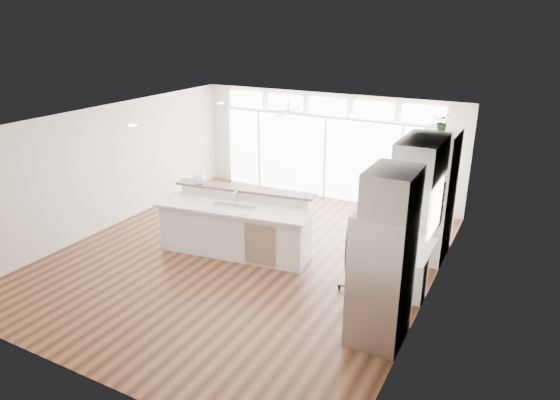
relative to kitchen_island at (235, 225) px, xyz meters
The scene contains 24 objects.
floor 0.67m from the kitchen_island, ahead, with size 7.00×8.00×0.02m, color #402213.
ceiling 2.10m from the kitchen_island, ahead, with size 7.00×8.00×0.02m, color white.
wall_back 4.06m from the kitchen_island, 86.40° to the left, with size 7.00×0.04×2.70m, color beige.
wall_front 4.09m from the kitchen_island, 86.44° to the right, with size 7.00×0.04×2.70m, color beige.
wall_left 3.33m from the kitchen_island, behind, with size 0.04×8.00×2.70m, color beige.
wall_right 3.82m from the kitchen_island, ahead, with size 0.04×8.00×2.70m, color beige.
glass_wall 3.95m from the kitchen_island, 86.35° to the left, with size 5.80×0.06×2.08m, color white.
transom_row 4.31m from the kitchen_island, 86.35° to the left, with size 5.90×0.06×0.40m, color white.
desk_window 3.84m from the kitchen_island, ahead, with size 0.04×0.85×0.85m, color white.
ceiling_fan 3.36m from the kitchen_island, 95.13° to the left, with size 1.16×1.16×0.32m, color white.
recessed_lights 2.09m from the kitchen_island, 36.05° to the left, with size 3.40×3.00×0.02m, color silver.
oven_cabinet 3.91m from the kitchen_island, 27.52° to the left, with size 0.64×1.20×2.50m, color white.
desk_nook 3.40m from the kitchen_island, ahead, with size 0.72×1.30×0.76m, color white.
upper_cabinets 3.85m from the kitchen_island, ahead, with size 0.64×1.30×0.64m, color white.
refrigerator 3.65m from the kitchen_island, 22.15° to the right, with size 0.76×0.90×2.00m, color #B5B4B9.
fridge_cabinet 4.05m from the kitchen_island, 21.80° to the right, with size 0.64×0.90×0.60m, color white.
framed_photos 3.90m from the kitchen_island, 13.67° to the left, with size 0.06×0.22×0.80m, color black.
kitchen_island is the anchor object (origin of this frame).
rug 2.92m from the kitchen_island, ahead, with size 0.82×0.59×0.01m, color #321B10.
office_chair 2.66m from the kitchen_island, ahead, with size 0.54×0.50×1.04m, color black.
fishbowl 1.27m from the kitchen_island, 165.01° to the left, with size 0.25×0.25×0.25m, color white.
monitor 3.33m from the kitchen_island, ahead, with size 0.08×0.49×0.41m, color black.
keyboard 3.15m from the kitchen_island, ahead, with size 0.13×0.35×0.02m, color silver.
potted_plant 4.35m from the kitchen_island, 27.52° to the left, with size 0.29×0.32×0.25m, color #355C27.
Camera 1 is at (4.77, -7.53, 4.46)m, focal length 32.00 mm.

